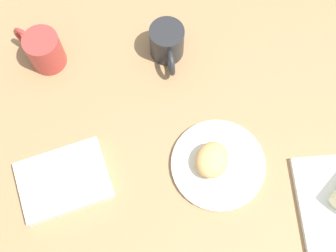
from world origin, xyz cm
name	(u,v)px	position (x,y,z in cm)	size (l,w,h in cm)	color
dining_table	(208,144)	(0.00, 0.00, 2.00)	(110.00, 90.00, 4.00)	#9E754C
round_plate	(218,165)	(-1.69, 5.90, 4.70)	(21.24, 21.24, 1.40)	silver
scone_pastry	(213,160)	(-0.15, 5.71, 8.13)	(8.40, 7.21, 5.46)	tan
book_stack	(64,181)	(32.60, 8.75, 5.52)	(22.75, 19.42, 3.03)	silver
coffee_mug	(43,50)	(38.42, -22.49, 8.97)	(12.22, 10.06, 9.73)	#B23833
second_mug	(167,43)	(8.92, -23.70, 8.61)	(8.37, 13.16, 9.01)	#262628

